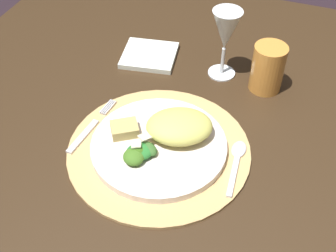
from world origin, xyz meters
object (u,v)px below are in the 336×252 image
(fork, at_px, (90,128))
(dining_table, at_px, (203,155))
(napkin, at_px, (149,55))
(wine_glass, at_px, (226,33))
(dinner_plate, at_px, (159,146))
(amber_tumbler, at_px, (268,68))
(spoon, at_px, (237,158))

(fork, bearing_deg, dining_table, 29.59)
(dining_table, xyz_separation_m, napkin, (-0.19, 0.16, 0.12))
(wine_glass, bearing_deg, dinner_plate, -100.10)
(amber_tumbler, bearing_deg, dining_table, -123.70)
(spoon, bearing_deg, fork, -175.40)
(napkin, distance_m, wine_glass, 0.21)
(dinner_plate, relative_size, amber_tumbler, 2.43)
(dining_table, height_order, dinner_plate, dinner_plate)
(dining_table, bearing_deg, wine_glass, 93.48)
(dining_table, xyz_separation_m, dinner_plate, (-0.06, -0.12, 0.13))
(fork, xyz_separation_m, wine_glass, (0.20, 0.27, 0.10))
(dining_table, relative_size, dinner_plate, 4.96)
(spoon, relative_size, amber_tumbler, 1.29)
(dining_table, bearing_deg, amber_tumbler, 56.30)
(amber_tumbler, bearing_deg, fork, -139.40)
(napkin, height_order, wine_glass, wine_glass)
(dining_table, bearing_deg, napkin, 140.40)
(spoon, xyz_separation_m, wine_glass, (-0.10, 0.25, 0.10))
(wine_glass, height_order, amber_tumbler, wine_glass)
(dinner_plate, bearing_deg, napkin, 115.31)
(dining_table, distance_m, wine_glass, 0.27)
(spoon, xyz_separation_m, amber_tumbler, (0.01, 0.23, 0.04))
(dining_table, height_order, spoon, spoon)
(napkin, bearing_deg, dining_table, -39.60)
(dining_table, height_order, napkin, napkin)
(napkin, bearing_deg, fork, -93.59)
(napkin, xyz_separation_m, amber_tumbler, (0.28, -0.02, 0.05))
(napkin, relative_size, amber_tumbler, 1.17)
(dining_table, xyz_separation_m, amber_tumbler, (0.09, 0.14, 0.17))
(fork, relative_size, amber_tumbler, 1.55)
(wine_glass, distance_m, amber_tumbler, 0.12)
(dinner_plate, height_order, fork, dinner_plate)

